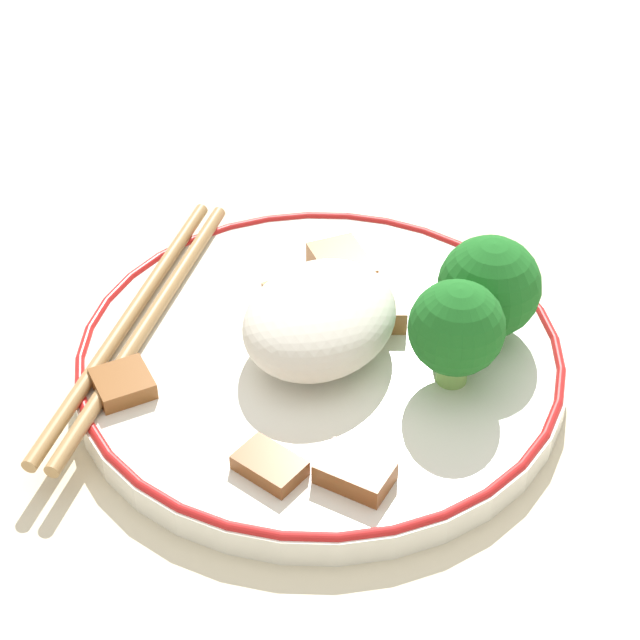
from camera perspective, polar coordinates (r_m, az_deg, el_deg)
ground_plane at (r=0.57m, az=-0.00°, el=-2.73°), size 3.00×3.00×0.00m
plate at (r=0.56m, az=-0.00°, el=-2.02°), size 0.26×0.26×0.02m
rice_mound at (r=0.55m, az=-0.01°, el=0.07°), size 0.09×0.07×0.04m
broccoli_back_left at (r=0.53m, az=7.29°, el=-0.49°), size 0.05×0.05×0.06m
broccoli_back_center at (r=0.56m, az=9.01°, el=1.73°), size 0.05×0.05×0.06m
meat_near_front at (r=0.61m, az=1.16°, el=2.93°), size 0.05×0.05×0.01m
meat_near_left at (r=0.58m, az=3.37°, el=0.89°), size 0.04×0.04×0.01m
meat_near_right at (r=0.59m, az=-1.18°, el=1.14°), size 0.04×0.04×0.01m
meat_near_back at (r=0.50m, az=-2.70°, el=-7.75°), size 0.02×0.03×0.01m
meat_on_rice_edge at (r=0.54m, az=-10.48°, el=-3.36°), size 0.04×0.04×0.01m
meat_mid_left at (r=0.49m, az=1.88°, el=-8.13°), size 0.02×0.03×0.01m
chopsticks at (r=0.58m, az=-9.71°, el=-0.09°), size 0.22×0.07×0.01m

